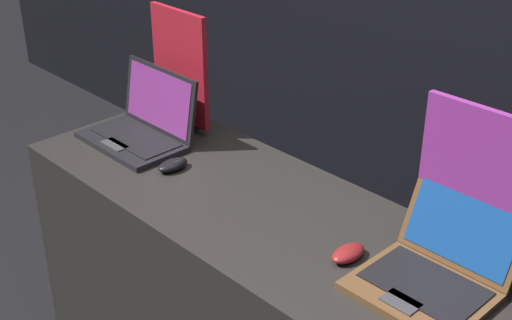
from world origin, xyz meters
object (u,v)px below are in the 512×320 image
Objects in this scene: mouse_front at (173,165)px; promo_stand_front at (180,72)px; laptop_front at (143,125)px; mouse_back at (348,253)px; laptop_back at (438,262)px; promo_stand_back at (475,192)px.

mouse_front is 0.25× the size of promo_stand_front.
mouse_front is (0.25, -0.06, -0.04)m from laptop_front.
laptop_front is at bearing 165.67° from mouse_front.
mouse_back is at bearing 1.97° from mouse_front.
laptop_back is at bearing 1.93° from laptop_front.
mouse_front is at bearing -178.03° from mouse_back.
promo_stand_front reaches higher than mouse_front.
laptop_back is (1.21, 0.04, 0.00)m from laptop_front.
promo_stand_back is (0.00, 0.14, 0.15)m from laptop_back.
laptop_back reaches higher than laptop_front.
promo_stand_back reaches higher than mouse_front.
laptop_front reaches higher than mouse_back.
mouse_back is (0.99, -0.22, -0.20)m from promo_stand_front.
mouse_back is at bearing -160.24° from laptop_back.
laptop_front is 1.23m from promo_stand_back.
promo_stand_back is (0.96, 0.24, 0.20)m from mouse_front.
laptop_back reaches higher than mouse_back.
laptop_back is 0.20m from promo_stand_back.
mouse_front is at bearing -44.20° from promo_stand_front.
mouse_back is at bearing -135.90° from promo_stand_back.
laptop_back is 3.35× the size of mouse_back.
laptop_front reaches higher than mouse_front.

